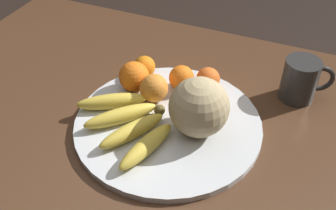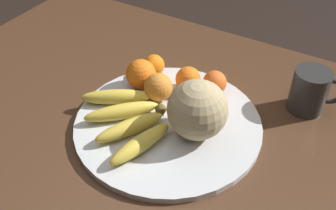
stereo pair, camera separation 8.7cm
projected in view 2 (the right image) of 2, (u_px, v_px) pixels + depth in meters
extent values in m
cube|color=#4C301E|center=(160.00, 124.00, 0.95)|extent=(1.35, 0.90, 0.04)
cube|color=#4C301E|center=(87.00, 86.00, 1.65)|extent=(0.07, 0.07, 0.69)
cylinder|color=silver|center=(168.00, 124.00, 0.91)|extent=(0.43, 0.43, 0.02)
torus|color=navy|center=(168.00, 123.00, 0.91)|extent=(0.43, 0.43, 0.01)
sphere|color=tan|center=(197.00, 110.00, 0.83)|extent=(0.13, 0.13, 0.13)
sphere|color=brown|center=(161.00, 109.00, 0.91)|extent=(0.03, 0.03, 0.03)
ellipsoid|color=gold|center=(116.00, 97.00, 0.94)|extent=(0.16, 0.12, 0.04)
ellipsoid|color=gold|center=(122.00, 112.00, 0.90)|extent=(0.15, 0.15, 0.04)
ellipsoid|color=gold|center=(130.00, 127.00, 0.86)|extent=(0.11, 0.16, 0.04)
ellipsoid|color=gold|center=(141.00, 144.00, 0.82)|extent=(0.08, 0.17, 0.04)
sphere|color=orange|center=(154.00, 65.00, 1.03)|extent=(0.06, 0.06, 0.06)
sphere|color=orange|center=(188.00, 79.00, 0.97)|extent=(0.06, 0.06, 0.06)
sphere|color=orange|center=(158.00, 87.00, 0.94)|extent=(0.07, 0.07, 0.07)
sphere|color=orange|center=(141.00, 74.00, 0.98)|extent=(0.08, 0.08, 0.08)
sphere|color=orange|center=(208.00, 96.00, 0.93)|extent=(0.06, 0.06, 0.06)
sphere|color=orange|center=(215.00, 83.00, 0.97)|extent=(0.06, 0.06, 0.06)
cube|color=white|center=(149.00, 108.00, 0.94)|extent=(0.09, 0.05, 0.00)
cylinder|color=#2D2D2D|center=(309.00, 91.00, 0.93)|extent=(0.09, 0.09, 0.11)
torus|color=#2D2D2D|center=(331.00, 91.00, 0.92)|extent=(0.07, 0.04, 0.07)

